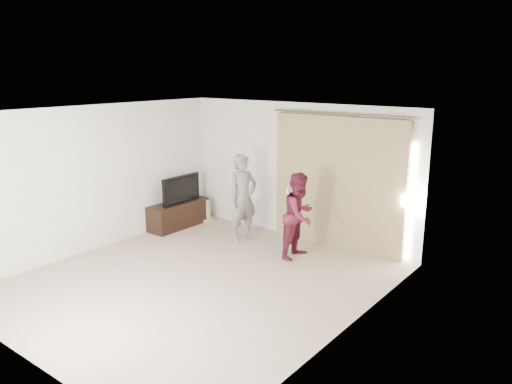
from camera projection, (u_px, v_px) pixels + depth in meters
floor at (199, 281)px, 7.74m from camera, size 5.50×5.50×0.00m
wall_back at (297, 171)px, 9.54m from camera, size 5.00×0.04×2.60m
wall_left at (96, 178)px, 8.92m from camera, size 0.04×5.50×2.60m
ceiling at (194, 112)px, 7.12m from camera, size 5.00×5.50×0.01m
curtain at (338, 183)px, 8.97m from camera, size 2.80×0.11×2.46m
tv_console at (179, 214)px, 10.37m from camera, size 0.47×1.37×0.53m
tv at (178, 189)px, 10.23m from camera, size 0.14×1.00×0.57m
scratching_post at (206, 212)px, 10.79m from camera, size 0.36×0.36×0.48m
person_man at (243, 198)px, 9.39m from camera, size 0.55×0.69×1.67m
person_woman at (300, 215)px, 8.58m from camera, size 0.58×0.74×1.50m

